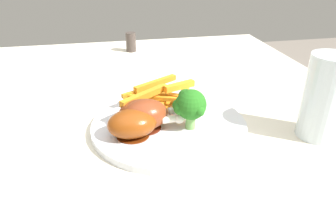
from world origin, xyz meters
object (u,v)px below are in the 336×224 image
at_px(chicken_drumstick_near, 147,115).
at_px(water_glass, 325,97).
at_px(dining_table, 169,174).
at_px(broccoli_floret_front, 189,105).
at_px(dinner_plate, 168,125).
at_px(pepper_shaker, 131,42).
at_px(chicken_drumstick_extra, 135,123).
at_px(carrot_fries_pile, 163,98).
at_px(chicken_drumstick_far, 145,113).

bearing_deg(chicken_drumstick_near, water_glass, -102.50).
distance_m(dining_table, broccoli_floret_front, 0.16).
height_order(dinner_plate, pepper_shaker, pepper_shaker).
xyz_separation_m(chicken_drumstick_extra, water_glass, (-0.04, -0.30, 0.04)).
distance_m(carrot_fries_pile, chicken_drumstick_far, 0.07).
bearing_deg(pepper_shaker, chicken_drumstick_near, 177.48).
bearing_deg(chicken_drumstick_extra, broccoli_floret_front, -86.13).
bearing_deg(chicken_drumstick_near, chicken_drumstick_far, 8.24).
bearing_deg(carrot_fries_pile, pepper_shaker, 2.64).
relative_size(dinner_plate, chicken_drumstick_extra, 2.06).
distance_m(dining_table, chicken_drumstick_near, 0.14).
height_order(water_glass, pepper_shaker, water_glass).
xyz_separation_m(dining_table, chicken_drumstick_near, (-0.01, 0.04, 0.14)).
height_order(chicken_drumstick_far, water_glass, water_glass).
height_order(carrot_fries_pile, chicken_drumstick_far, same).
distance_m(dining_table, dinner_plate, 0.11).
distance_m(dinner_plate, chicken_drumstick_far, 0.05).
bearing_deg(dining_table, chicken_drumstick_far, 89.30).
distance_m(chicken_drumstick_near, chicken_drumstick_far, 0.01).
distance_m(dining_table, carrot_fries_pile, 0.15).
relative_size(dinner_plate, chicken_drumstick_near, 2.10).
height_order(broccoli_floret_front, carrot_fries_pile, broccoli_floret_front).
bearing_deg(chicken_drumstick_far, water_glass, -104.43).
distance_m(carrot_fries_pile, water_glass, 0.27).
distance_m(broccoli_floret_front, chicken_drumstick_far, 0.08).
xyz_separation_m(carrot_fries_pile, chicken_drumstick_extra, (-0.09, 0.06, 0.00)).
bearing_deg(water_glass, dining_table, 73.35).
height_order(dinner_plate, broccoli_floret_front, broccoli_floret_front).
relative_size(dinner_plate, water_glass, 1.92).
height_order(chicken_drumstick_near, water_glass, water_glass).
xyz_separation_m(dining_table, carrot_fries_pile, (0.06, -0.00, 0.13)).
distance_m(broccoli_floret_front, chicken_drumstick_near, 0.07).
bearing_deg(broccoli_floret_front, chicken_drumstick_near, 78.35).
height_order(carrot_fries_pile, water_glass, water_glass).
height_order(chicken_drumstick_extra, water_glass, water_glass).
xyz_separation_m(broccoli_floret_front, chicken_drumstick_near, (0.01, 0.07, -0.02)).
relative_size(chicken_drumstick_far, water_glass, 0.95).
bearing_deg(water_glass, chicken_drumstick_near, 77.50).
xyz_separation_m(dining_table, pepper_shaker, (0.47, 0.02, 0.13)).
relative_size(dining_table, water_glass, 8.51).
height_order(chicken_drumstick_far, chicken_drumstick_extra, chicken_drumstick_far).
bearing_deg(broccoli_floret_front, chicken_drumstick_far, 70.74).
xyz_separation_m(chicken_drumstick_extra, pepper_shaker, (0.50, -0.04, -0.01)).
xyz_separation_m(chicken_drumstick_near, chicken_drumstick_far, (0.01, 0.00, -0.00)).
bearing_deg(broccoli_floret_front, dining_table, 50.56).
relative_size(dining_table, pepper_shaker, 21.25).
bearing_deg(chicken_drumstick_extra, carrot_fries_pile, -35.91).
bearing_deg(chicken_drumstick_extra, chicken_drumstick_far, -34.98).
bearing_deg(chicken_drumstick_extra, water_glass, -97.84).
bearing_deg(water_glass, pepper_shaker, 25.23).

